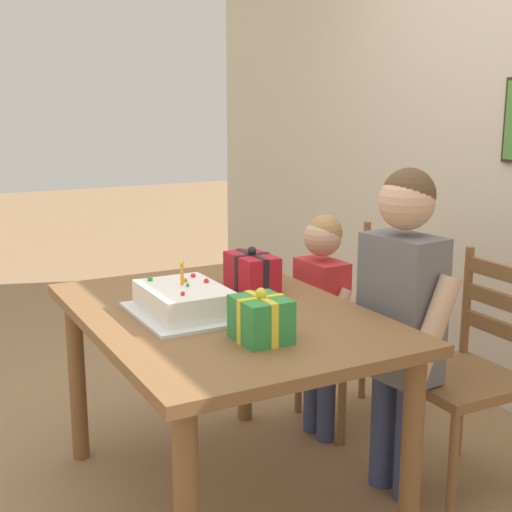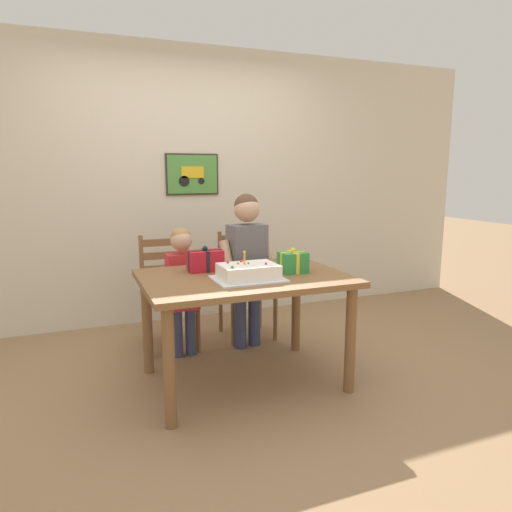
{
  "view_description": "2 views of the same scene",
  "coord_description": "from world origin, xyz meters",
  "views": [
    {
      "loc": [
        2.2,
        -1.04,
        1.5
      ],
      "look_at": [
        0.08,
        0.1,
        0.97
      ],
      "focal_mm": 49.24,
      "sensor_mm": 36.0,
      "label": 1
    },
    {
      "loc": [
        -1.05,
        -2.86,
        1.45
      ],
      "look_at": [
        0.06,
        -0.06,
        0.9
      ],
      "focal_mm": 32.74,
      "sensor_mm": 36.0,
      "label": 2
    }
  ],
  "objects": [
    {
      "name": "child_younger",
      "position": [
        -0.28,
        0.61,
        0.62
      ],
      "size": [
        0.37,
        0.22,
        1.02
      ],
      "color": "#38426B",
      "rests_on": "ground"
    },
    {
      "name": "gift_box_red_large",
      "position": [
        -0.2,
        0.23,
        0.83
      ],
      "size": [
        0.24,
        0.15,
        0.18
      ],
      "color": "red",
      "rests_on": "dining_table"
    },
    {
      "name": "chair_left",
      "position": [
        -0.34,
        0.89,
        0.47
      ],
      "size": [
        0.43,
        0.43,
        0.92
      ],
      "color": "brown",
      "rests_on": "ground"
    },
    {
      "name": "dining_table",
      "position": [
        0.0,
        0.0,
        0.66
      ],
      "size": [
        1.35,
        0.95,
        0.76
      ],
      "color": "brown",
      "rests_on": "ground"
    },
    {
      "name": "back_wall",
      "position": [
        0.0,
        1.62,
        1.3
      ],
      "size": [
        6.4,
        0.11,
        2.6
      ],
      "color": "beige",
      "rests_on": "ground"
    },
    {
      "name": "gift_box_beside_cake",
      "position": [
        0.35,
        -0.03,
        0.83
      ],
      "size": [
        0.18,
        0.16,
        0.17
      ],
      "color": "#2D8E42",
      "rests_on": "dining_table"
    },
    {
      "name": "birthday_cake",
      "position": [
        -0.02,
        -0.14,
        0.81
      ],
      "size": [
        0.44,
        0.34,
        0.19
      ],
      "color": "silver",
      "rests_on": "dining_table"
    },
    {
      "name": "chair_right",
      "position": [
        0.34,
        0.89,
        0.47
      ],
      "size": [
        0.43,
        0.43,
        0.92
      ],
      "color": "brown",
      "rests_on": "ground"
    },
    {
      "name": "ground_plane",
      "position": [
        0.0,
        0.0,
        0.0
      ],
      "size": [
        20.0,
        20.0,
        0.0
      ],
      "primitive_type": "plane",
      "color": "#997551"
    },
    {
      "name": "child_older",
      "position": [
        0.25,
        0.61,
        0.77
      ],
      "size": [
        0.48,
        0.28,
        1.27
      ],
      "color": "#38426B",
      "rests_on": "ground"
    }
  ]
}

